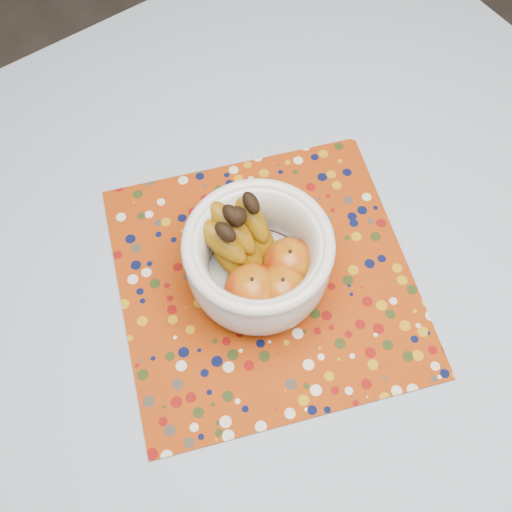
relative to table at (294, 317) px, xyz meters
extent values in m
plane|color=#2D2826|center=(0.00, 0.00, -0.67)|extent=(4.00, 4.00, 0.00)
cube|color=brown|center=(0.00, 0.00, 0.06)|extent=(1.20, 1.20, 0.04)
cylinder|color=brown|center=(0.53, 0.53, -0.32)|extent=(0.06, 0.06, 0.71)
cylinder|color=brown|center=(0.71, 0.00, -0.48)|extent=(0.03, 0.03, 0.38)
cube|color=slate|center=(0.00, 0.00, 0.08)|extent=(1.32, 1.32, 0.01)
cube|color=#8D2D07|center=(-0.02, 0.05, 0.09)|extent=(0.54, 0.54, 0.00)
cylinder|color=silver|center=(-0.03, 0.05, 0.10)|extent=(0.10, 0.10, 0.01)
cylinder|color=silver|center=(-0.03, 0.05, 0.11)|extent=(0.15, 0.15, 0.01)
torus|color=silver|center=(-0.03, 0.05, 0.20)|extent=(0.20, 0.20, 0.02)
ellipsoid|color=maroon|center=(-0.06, 0.02, 0.15)|extent=(0.08, 0.08, 0.07)
ellipsoid|color=maroon|center=(0.00, 0.03, 0.14)|extent=(0.07, 0.07, 0.06)
ellipsoid|color=maroon|center=(-0.03, 0.00, 0.15)|extent=(0.07, 0.07, 0.07)
sphere|color=black|center=(-0.04, 0.09, 0.22)|extent=(0.03, 0.03, 0.03)
camera|label=1|loc=(-0.25, -0.25, 0.89)|focal=42.00mm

